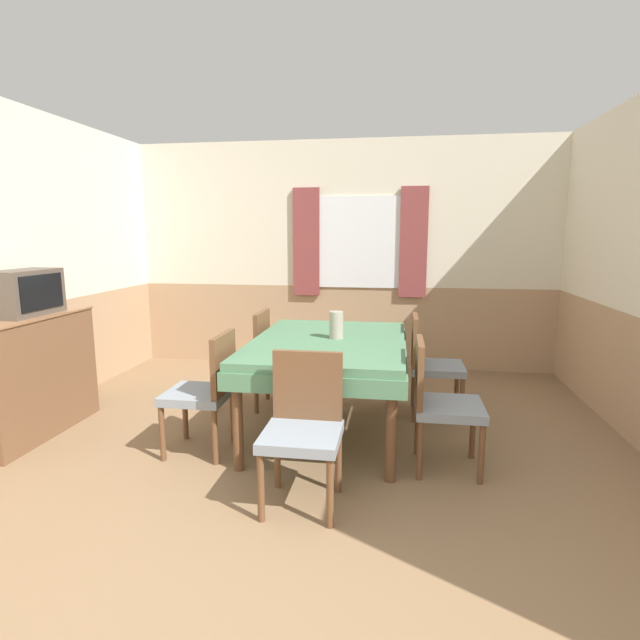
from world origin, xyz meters
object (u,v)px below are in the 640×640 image
chair_left_far (248,355)px  chair_left_near (206,388)px  chair_right_near (439,400)px  chair_right_far (430,361)px  vase (336,325)px  chair_head_near (304,423)px  sideboard (27,375)px  tv (25,293)px  dining_table (329,352)px

chair_left_far → chair_left_near: bearing=-180.0°
chair_left_near → chair_right_near: (1.61, 0.00, 0.00)m
chair_right_far → vase: (-0.75, -0.45, 0.38)m
chair_left_near → chair_head_near: 0.98m
sideboard → tv: 0.64m
sideboard → vase: (2.36, 0.45, 0.38)m
tv → dining_table: bearing=8.8°
sideboard → vase: size_ratio=5.32×
chair_left_near → chair_left_far: (0.00, 1.01, 0.00)m
chair_head_near → tv: (-2.29, 0.70, 0.64)m
chair_left_near → chair_right_near: size_ratio=1.00×
chair_right_near → chair_right_far: bearing=-180.0°
chair_right_far → chair_right_near: (0.00, -1.01, 0.00)m
dining_table → vase: bearing=42.6°
dining_table → tv: 2.36m
vase → chair_head_near: bearing=-92.7°
chair_right_far → tv: (-3.10, -0.86, 0.64)m
sideboard → tv: size_ratio=2.05×
chair_left_near → chair_head_near: same height
chair_left_near → dining_table: bearing=-58.1°
dining_table → chair_left_near: (-0.81, -0.50, -0.17)m
chair_head_near → sideboard: 2.40m
sideboard → chair_right_far: bearing=16.2°
chair_head_near → tv: size_ratio=1.59×
chair_head_near → chair_left_far: (-0.81, 1.55, 0.00)m
chair_right_near → chair_left_far: 1.90m
dining_table → chair_right_far: 0.97m
dining_table → chair_head_near: 1.07m
chair_right_near → vase: 1.01m
chair_left_far → sideboard: 1.75m
chair_right_far → chair_head_near: size_ratio=1.00×
chair_right_near → chair_left_near: bearing=-90.0°
vase → tv: bearing=-170.2°
dining_table → chair_right_near: chair_right_near is taller
sideboard → tv: bearing=67.7°
chair_left_far → vase: vase is taller
dining_table → chair_head_near: (0.00, -1.05, -0.17)m
chair_head_near → tv: bearing=-16.9°
chair_head_near → vase: size_ratio=4.12×
chair_head_near → chair_right_near: 0.98m
tv → chair_right_far: bearing=15.5°
chair_right_far → tv: bearing=-74.5°
chair_left_far → sideboard: (-1.50, -0.90, 0.00)m
chair_right_far → vase: vase is taller
vase → dining_table: bearing=-137.4°
chair_right_far → chair_left_far: bearing=-90.0°
chair_right_far → dining_table: bearing=-58.1°
chair_left_near → sideboard: (-1.50, 0.10, 0.00)m
dining_table → tv: (-2.29, -0.35, 0.47)m
chair_right_far → sideboard: bearing=-73.8°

